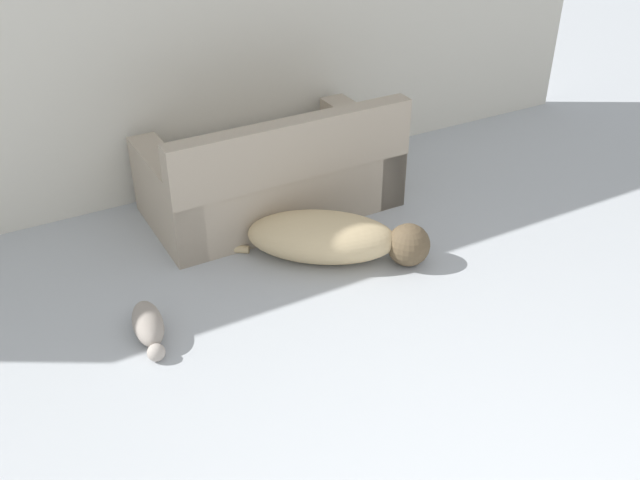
% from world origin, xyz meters
% --- Properties ---
extents(wall_back, '(7.59, 0.06, 2.73)m').
position_xyz_m(wall_back, '(0.00, 4.14, 1.36)').
color(wall_back, beige).
rests_on(wall_back, ground_plane).
extents(couch, '(1.73, 0.93, 0.82)m').
position_xyz_m(couch, '(0.59, 3.53, 0.27)').
color(couch, tan).
rests_on(couch, ground_plane).
extents(dog, '(1.24, 0.97, 0.32)m').
position_xyz_m(dog, '(0.65, 2.76, 0.15)').
color(dog, tan).
rests_on(dog, ground_plane).
extents(cat, '(0.21, 0.54, 0.17)m').
position_xyz_m(cat, '(-0.63, 2.56, 0.08)').
color(cat, gray).
rests_on(cat, ground_plane).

